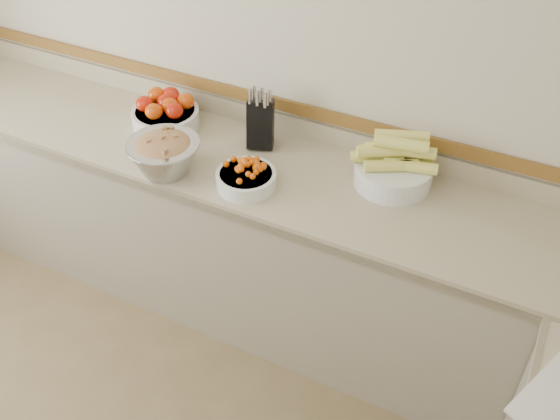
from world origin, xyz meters
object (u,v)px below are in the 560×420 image
at_px(knife_block, 260,122).
at_px(rhubarb_bowl, 164,154).
at_px(cherry_tomato_bowl, 246,176).
at_px(corn_bowl, 394,166).
at_px(tomato_bowl, 166,113).

distance_m(knife_block, rhubarb_bowl, 0.47).
bearing_deg(rhubarb_bowl, knife_block, 54.46).
height_order(cherry_tomato_bowl, corn_bowl, corn_bowl).
bearing_deg(tomato_bowl, cherry_tomato_bowl, -23.02).
bearing_deg(rhubarb_bowl, corn_bowl, 21.91).
height_order(cherry_tomato_bowl, rhubarb_bowl, rhubarb_bowl).
bearing_deg(corn_bowl, cherry_tomato_bowl, -151.56).
bearing_deg(cherry_tomato_bowl, tomato_bowl, 156.98).
distance_m(knife_block, tomato_bowl, 0.49).
bearing_deg(cherry_tomato_bowl, knife_block, 107.02).
bearing_deg(knife_block, corn_bowl, -0.93).
bearing_deg(tomato_bowl, rhubarb_bowl, -55.87).
xyz_separation_m(tomato_bowl, cherry_tomato_bowl, (0.58, -0.25, -0.02)).
height_order(corn_bowl, rhubarb_bowl, corn_bowl).
xyz_separation_m(knife_block, cherry_tomato_bowl, (0.09, -0.31, -0.07)).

